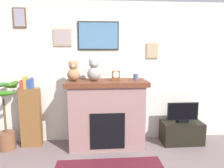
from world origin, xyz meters
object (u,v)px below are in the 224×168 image
object	(u,v)px
teddy_bear_brown	(73,72)
fireplace	(107,113)
tv_stand	(182,132)
candle_jar	(136,77)
bookshelf	(31,115)
television	(183,113)
potted_plant	(6,122)
teddy_bear_cream	(94,71)
mantel_clock	(116,76)

from	to	relation	value
teddy_bear_brown	fireplace	bearing A→B (deg)	1.84
fireplace	tv_stand	size ratio (longest dim) A/B	1.90
candle_jar	bookshelf	bearing A→B (deg)	176.50
bookshelf	television	distance (m)	2.77
fireplace	potted_plant	size ratio (longest dim) A/B	1.17
teddy_bear_cream	television	bearing A→B (deg)	0.48
teddy_bear_brown	television	bearing A→B (deg)	0.40
tv_stand	mantel_clock	distance (m)	1.65
fireplace	tv_stand	distance (m)	1.46
bookshelf	television	size ratio (longest dim) A/B	2.20
tv_stand	mantel_clock	bearing A→B (deg)	-179.26
fireplace	candle_jar	distance (m)	0.83
fireplace	tv_stand	world-z (taller)	fireplace
tv_stand	teddy_bear_cream	bearing A→B (deg)	-179.47
potted_plant	teddy_bear_cream	xyz separation A→B (m)	(1.54, -0.01, 0.88)
fireplace	tv_stand	xyz separation A→B (m)	(1.41, -0.00, -0.40)
candle_jar	television	bearing A→B (deg)	0.84
tv_stand	mantel_clock	size ratio (longest dim) A/B	4.47
tv_stand	teddy_bear_brown	world-z (taller)	teddy_bear_brown
teddy_bear_cream	potted_plant	bearing A→B (deg)	179.78
television	teddy_bear_brown	size ratio (longest dim) A/B	1.66
fireplace	bookshelf	bearing A→B (deg)	175.91
potted_plant	candle_jar	world-z (taller)	candle_jar
television	teddy_bear_brown	bearing A→B (deg)	-179.60
mantel_clock	potted_plant	bearing A→B (deg)	179.79
teddy_bear_brown	bookshelf	bearing A→B (deg)	171.74
television	mantel_clock	xyz separation A→B (m)	(-1.24, -0.01, 0.70)
bookshelf	teddy_bear_cream	size ratio (longest dim) A/B	3.30
candle_jar	teddy_bear_cream	size ratio (longest dim) A/B	0.29
potted_plant	teddy_bear_brown	world-z (taller)	teddy_bear_brown
potted_plant	bookshelf	bearing A→B (deg)	15.44
potted_plant	mantel_clock	bearing A→B (deg)	-0.21
candle_jar	teddy_bear_cream	world-z (taller)	teddy_bear_cream
bookshelf	mantel_clock	size ratio (longest dim) A/B	7.66
bookshelf	potted_plant	distance (m)	0.42
television	bookshelf	bearing A→B (deg)	177.90
tv_stand	teddy_bear_cream	distance (m)	2.00
television	fireplace	bearing A→B (deg)	179.81
bookshelf	television	world-z (taller)	bookshelf
candle_jar	teddy_bear_brown	world-z (taller)	teddy_bear_brown
potted_plant	tv_stand	bearing A→B (deg)	0.17
television	candle_jar	bearing A→B (deg)	-179.16
potted_plant	teddy_bear_brown	size ratio (longest dim) A/B	3.47
tv_stand	candle_jar	world-z (taller)	candle_jar
bookshelf	teddy_bear_cream	xyz separation A→B (m)	(1.14, -0.12, 0.80)
potted_plant	tv_stand	xyz separation A→B (m)	(3.16, 0.01, -0.29)
mantel_clock	teddy_bear_brown	world-z (taller)	teddy_bear_brown
potted_plant	candle_jar	bearing A→B (deg)	-0.14
television	candle_jar	size ratio (longest dim) A/B	5.09
bookshelf	candle_jar	bearing A→B (deg)	-3.50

